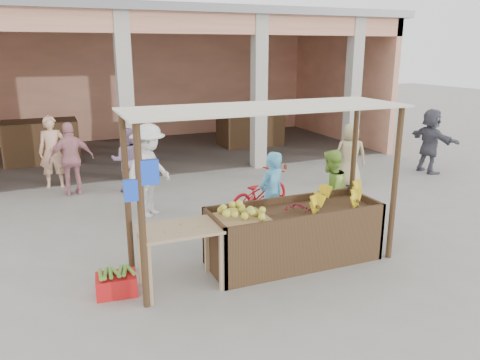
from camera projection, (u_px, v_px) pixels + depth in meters
name	position (u px, v px, depth m)	size (l,w,h in m)	color
ground	(264.00, 266.00, 7.02)	(60.00, 60.00, 0.00)	gray
market_building	(141.00, 64.00, 14.25)	(14.40, 6.40, 4.20)	#EE9F7C
fruit_stall	(294.00, 237.00, 7.09)	(2.60, 0.95, 0.80)	#48301C
stall_awning	(263.00, 136.00, 6.53)	(4.09, 1.35, 2.39)	#48301C
banana_heap	(337.00, 198.00, 7.28)	(1.22, 0.67, 0.22)	#FFF620
melon_tray	(241.00, 215.00, 6.59)	(0.73, 0.64, 0.20)	#9A794F
berry_heap	(296.00, 207.00, 6.97)	(0.48, 0.39, 0.15)	maroon
side_table	(180.00, 238.00, 6.23)	(1.08, 0.72, 0.86)	tan
papaya_pile	(179.00, 221.00, 6.17)	(0.62, 0.36, 0.18)	#559731
red_crate	(116.00, 285.00, 6.20)	(0.52, 0.38, 0.27)	red
plantain_bundle	(115.00, 272.00, 6.15)	(0.42, 0.30, 0.08)	#53832F
produce_sacks	(280.00, 160.00, 12.63)	(0.70, 0.66, 0.53)	maroon
vendor_blue	(271.00, 193.00, 7.89)	(0.61, 0.45, 1.62)	#50AEE2
vendor_green	(330.00, 190.00, 8.09)	(0.76, 0.44, 1.58)	#9ED04C
motorcycle	(259.00, 193.00, 9.14)	(1.69, 0.58, 0.88)	#A30B12
shopper_a	(149.00, 167.00, 8.93)	(1.25, 0.63, 1.95)	silver
shopper_b	(71.00, 157.00, 10.27)	(1.02, 0.54, 1.74)	#C97E86
shopper_c	(350.00, 152.00, 10.92)	(0.81, 0.52, 1.67)	tan
shopper_d	(430.00, 139.00, 12.15)	(1.64, 0.67, 1.77)	#4A4A56
shopper_e	(52.00, 150.00, 10.86)	(0.65, 0.49, 1.75)	#DCA481
shopper_f	(127.00, 157.00, 10.51)	(0.78, 0.45, 1.61)	gray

